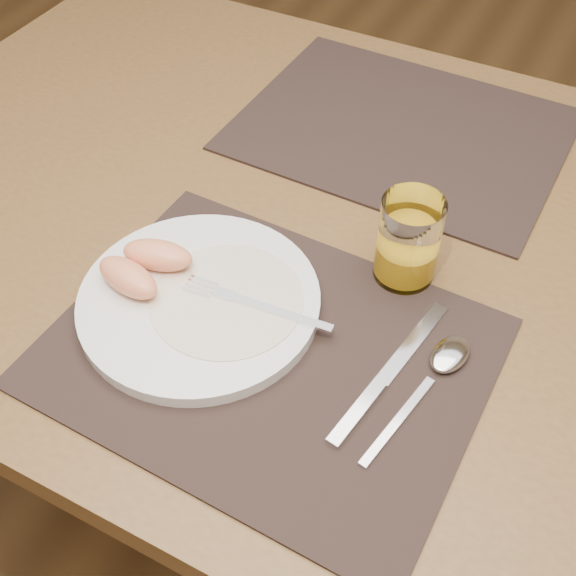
# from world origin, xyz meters

# --- Properties ---
(ground) EXTENTS (5.00, 5.00, 0.00)m
(ground) POSITION_xyz_m (0.00, 0.00, 0.00)
(ground) COLOR brown
(ground) RESTS_ON ground
(table) EXTENTS (1.40, 0.90, 0.75)m
(table) POSITION_xyz_m (0.00, 0.00, 0.67)
(table) COLOR brown
(table) RESTS_ON ground
(placemat_near) EXTENTS (0.46, 0.36, 0.00)m
(placemat_near) POSITION_xyz_m (0.01, -0.22, 0.75)
(placemat_near) COLOR black
(placemat_near) RESTS_ON table
(placemat_far) EXTENTS (0.46, 0.36, 0.00)m
(placemat_far) POSITION_xyz_m (-0.01, 0.22, 0.75)
(placemat_far) COLOR black
(placemat_far) RESTS_ON table
(plate) EXTENTS (0.27, 0.27, 0.02)m
(plate) POSITION_xyz_m (-0.09, -0.20, 0.76)
(plate) COLOR white
(plate) RESTS_ON placemat_near
(plate_dressing) EXTENTS (0.17, 0.17, 0.00)m
(plate_dressing) POSITION_xyz_m (-0.06, -0.19, 0.77)
(plate_dressing) COLOR white
(plate_dressing) RESTS_ON plate
(fork) EXTENTS (0.18, 0.03, 0.00)m
(fork) POSITION_xyz_m (-0.04, -0.18, 0.77)
(fork) COLOR silver
(fork) RESTS_ON plate
(knife) EXTENTS (0.05, 0.22, 0.01)m
(knife) POSITION_xyz_m (0.13, -0.20, 0.76)
(knife) COLOR silver
(knife) RESTS_ON placemat_near
(spoon) EXTENTS (0.06, 0.19, 0.01)m
(spoon) POSITION_xyz_m (0.18, -0.15, 0.76)
(spoon) COLOR silver
(spoon) RESTS_ON placemat_near
(juice_glass) EXTENTS (0.07, 0.07, 0.11)m
(juice_glass) POSITION_xyz_m (0.09, -0.05, 0.80)
(juice_glass) COLOR white
(juice_glass) RESTS_ON placemat_near
(grapefruit_wedges) EXTENTS (0.10, 0.10, 0.03)m
(grapefruit_wedges) POSITION_xyz_m (-0.16, -0.20, 0.79)
(grapefruit_wedges) COLOR #F59564
(grapefruit_wedges) RESTS_ON plate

